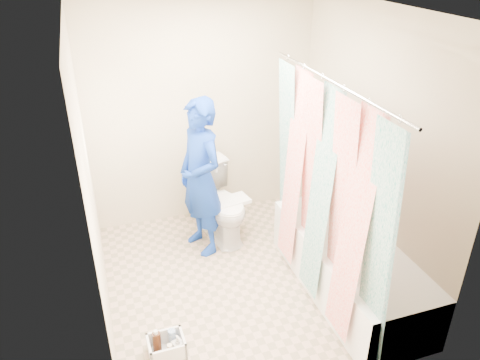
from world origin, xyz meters
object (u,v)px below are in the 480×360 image
object	(u,v)px
plumber	(201,178)
cleaning_caddy	(168,348)
bathtub	(349,266)
toilet	(220,203)

from	to	relation	value
plumber	cleaning_caddy	distance (m)	1.59
bathtub	toilet	world-z (taller)	toilet
plumber	cleaning_caddy	world-z (taller)	plumber
toilet	plumber	bearing A→B (deg)	-158.51
plumber	cleaning_caddy	xyz separation A→B (m)	(-0.61, -1.29, -0.72)
plumber	cleaning_caddy	size ratio (longest dim) A/B	5.70
toilet	cleaning_caddy	size ratio (longest dim) A/B	2.84
bathtub	cleaning_caddy	world-z (taller)	bathtub
bathtub	plumber	world-z (taller)	plumber
toilet	plumber	world-z (taller)	plumber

